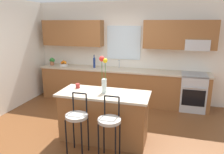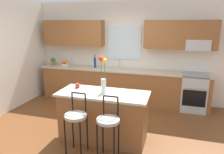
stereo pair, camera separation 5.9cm
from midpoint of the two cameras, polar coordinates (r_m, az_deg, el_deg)
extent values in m
plane|color=brown|center=(4.46, -3.37, -14.22)|extent=(14.00, 14.00, 0.00)
cube|color=silver|center=(5.61, -28.13, 4.70)|extent=(0.12, 4.60, 2.70)
cube|color=silver|center=(5.94, 2.99, 6.88)|extent=(5.60, 0.12, 2.70)
cube|color=brown|center=(6.16, -10.82, 11.60)|extent=(1.74, 0.34, 0.70)
cube|color=brown|center=(5.52, 17.42, 10.87)|extent=(1.74, 0.34, 0.70)
cube|color=silver|center=(5.85, 2.87, 9.22)|extent=(0.93, 0.03, 0.90)
cube|color=#B7BABC|center=(5.53, 21.66, 8.12)|extent=(0.56, 0.36, 0.26)
cube|color=brown|center=(5.80, 2.07, -2.53)|extent=(4.50, 0.60, 0.88)
cube|color=#BCAD93|center=(5.68, 2.11, 1.91)|extent=(4.56, 0.64, 0.04)
cube|color=#B7BABC|center=(5.71, 1.27, 1.47)|extent=(0.54, 0.38, 0.11)
cylinder|color=#B7BABC|center=(5.82, 1.68, 3.54)|extent=(0.02, 0.02, 0.22)
cylinder|color=#B7BABC|center=(5.75, 1.54, 4.51)|extent=(0.02, 0.12, 0.02)
cube|color=#B7BABC|center=(5.65, 20.67, -3.75)|extent=(0.60, 0.60, 0.92)
cube|color=black|center=(5.39, 20.85, -5.32)|extent=(0.52, 0.02, 0.40)
cylinder|color=#B7BABC|center=(5.28, 21.13, -2.79)|extent=(0.50, 0.02, 0.02)
cube|color=brown|center=(3.99, -2.63, -10.82)|extent=(1.56, 0.62, 0.88)
cube|color=#BCAD93|center=(3.81, -2.71, -4.56)|extent=(1.64, 0.70, 0.04)
cylinder|color=black|center=(3.62, -12.74, -16.03)|extent=(0.02, 0.02, 0.66)
cylinder|color=black|center=(3.51, -8.68, -16.85)|extent=(0.02, 0.02, 0.66)
cylinder|color=black|center=(3.82, -10.78, -14.12)|extent=(0.02, 0.02, 0.66)
cylinder|color=black|center=(3.72, -6.92, -14.82)|extent=(0.02, 0.02, 0.66)
cylinder|color=#B2ADA3|center=(3.50, -10.03, -10.39)|extent=(0.36, 0.36, 0.05)
cylinder|color=black|center=(3.59, -10.93, -6.58)|extent=(0.02, 0.02, 0.32)
cylinder|color=black|center=(3.49, -7.47, -7.03)|extent=(0.02, 0.02, 0.32)
cylinder|color=black|center=(3.48, -9.33, -4.36)|extent=(0.23, 0.02, 0.02)
cylinder|color=black|center=(3.41, -4.18, -17.67)|extent=(0.02, 0.02, 0.66)
cylinder|color=black|center=(3.34, 0.41, -18.39)|extent=(0.02, 0.02, 0.66)
cylinder|color=black|center=(3.63, -2.68, -15.50)|extent=(0.02, 0.02, 0.66)
cylinder|color=black|center=(3.57, 1.61, -16.10)|extent=(0.02, 0.02, 0.66)
cylinder|color=#B2ADA3|center=(3.31, -1.25, -11.65)|extent=(0.36, 0.36, 0.05)
cylinder|color=black|center=(3.39, -2.50, -7.62)|extent=(0.02, 0.02, 0.32)
cylinder|color=black|center=(3.33, 1.37, -8.04)|extent=(0.02, 0.02, 0.32)
cylinder|color=black|center=(3.30, -0.59, -5.27)|extent=(0.23, 0.02, 0.02)
cylinder|color=silver|center=(3.75, -2.59, -2.46)|extent=(0.09, 0.09, 0.26)
cylinder|color=#3D722D|center=(3.68, -2.29, 0.52)|extent=(0.01, 0.01, 0.51)
sphere|color=yellow|center=(3.63, -2.33, 4.44)|extent=(0.08, 0.08, 0.08)
cylinder|color=#3D722D|center=(3.71, -3.18, 0.82)|extent=(0.01, 0.01, 0.54)
sphere|color=red|center=(3.65, -3.24, 4.95)|extent=(0.10, 0.10, 0.10)
cylinder|color=#A52D28|center=(4.11, -9.66, -2.36)|extent=(0.08, 0.08, 0.09)
cylinder|color=silver|center=(6.28, -13.18, 3.24)|extent=(0.24, 0.24, 0.06)
sphere|color=orange|center=(6.24, -12.78, 3.81)|extent=(0.07, 0.07, 0.07)
sphere|color=orange|center=(6.31, -12.86, 3.91)|extent=(0.08, 0.08, 0.08)
sphere|color=orange|center=(6.32, -13.43, 3.89)|extent=(0.08, 0.08, 0.08)
sphere|color=orange|center=(6.26, -13.71, 3.78)|extent=(0.07, 0.07, 0.07)
sphere|color=orange|center=(6.27, -13.23, 4.09)|extent=(0.07, 0.07, 0.07)
cylinder|color=navy|center=(5.87, -5.11, 3.86)|extent=(0.06, 0.06, 0.28)
cylinder|color=navy|center=(5.84, -5.15, 5.53)|extent=(0.03, 0.03, 0.07)
cylinder|color=black|center=(5.83, -5.16, 5.92)|extent=(0.03, 0.03, 0.02)
cylinder|color=#9E5B3D|center=(6.47, -16.13, 3.60)|extent=(0.11, 0.11, 0.11)
sphere|color=#2D7A33|center=(6.45, -16.21, 4.60)|extent=(0.10, 0.10, 0.10)
sphere|color=#2D7A33|center=(6.48, -16.44, 4.36)|extent=(0.09, 0.09, 0.09)
sphere|color=#2D7A33|center=(6.42, -15.93, 4.40)|extent=(0.11, 0.11, 0.11)
camera|label=1|loc=(0.03, -90.37, -0.10)|focal=33.81mm
camera|label=2|loc=(0.03, 89.63, 0.10)|focal=33.81mm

